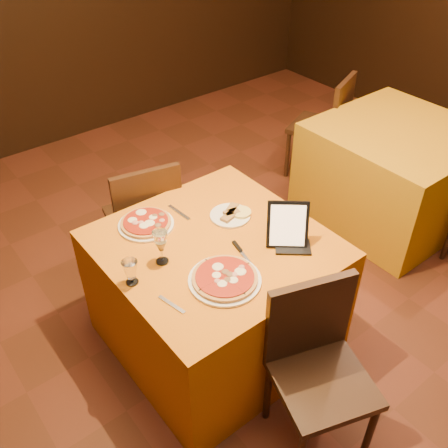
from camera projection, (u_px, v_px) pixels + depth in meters
floor at (332, 357)px, 2.93m from camera, size 6.00×7.00×0.01m
main_table at (215, 294)px, 2.81m from camera, size 1.10×1.10×0.75m
side_table at (393, 173)px, 3.82m from camera, size 1.10×1.10×0.75m
chair_main_near at (323, 382)px, 2.26m from camera, size 0.53×0.53×0.91m
chair_main_far at (142, 217)px, 3.24m from camera, size 0.43×0.43×0.91m
chair_side_far at (317, 126)px, 4.26m from camera, size 0.52×0.52×0.91m
pizza_near at (225, 279)px, 2.35m from camera, size 0.35×0.35×0.03m
pizza_far at (146, 224)px, 2.68m from camera, size 0.30×0.30×0.03m
cutlet_dish at (230, 215)px, 2.75m from camera, size 0.23×0.23×0.03m
wine_glass at (161, 247)px, 2.41m from camera, size 0.09×0.09×0.19m
water_glass at (131, 272)px, 2.31m from camera, size 0.08×0.08×0.13m
tablet at (288, 225)px, 2.51m from camera, size 0.22×0.21×0.24m
knife at (245, 257)px, 2.49m from camera, size 0.06×0.21×0.01m
fork_near at (172, 304)px, 2.23m from camera, size 0.05×0.16×0.01m
fork_far at (179, 213)px, 2.78m from camera, size 0.03×0.18×0.01m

